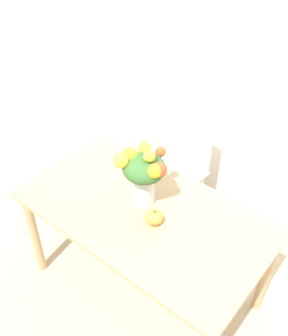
# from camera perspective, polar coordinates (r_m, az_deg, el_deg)

# --- Properties ---
(ground_plane) EXTENTS (12.00, 12.00, 0.00)m
(ground_plane) POSITION_cam_1_polar(r_m,az_deg,el_deg) (2.93, 0.09, -16.71)
(ground_plane) COLOR tan
(wall_back) EXTENTS (8.00, 0.06, 2.70)m
(wall_back) POSITION_cam_1_polar(r_m,az_deg,el_deg) (2.86, 15.81, 15.68)
(wall_back) COLOR white
(wall_back) RESTS_ON ground_plane
(dining_table) EXTENTS (1.49, 0.84, 0.76)m
(dining_table) POSITION_cam_1_polar(r_m,az_deg,el_deg) (2.41, 0.10, -7.79)
(dining_table) COLOR tan
(dining_table) RESTS_ON ground_plane
(flower_vase) EXTENTS (0.30, 0.29, 0.44)m
(flower_vase) POSITION_cam_1_polar(r_m,az_deg,el_deg) (2.24, -0.05, -0.71)
(flower_vase) COLOR silver
(flower_vase) RESTS_ON dining_table
(pumpkin) EXTENTS (0.10, 0.10, 0.09)m
(pumpkin) POSITION_cam_1_polar(r_m,az_deg,el_deg) (2.24, 1.52, -7.16)
(pumpkin) COLOR gold
(pumpkin) RESTS_ON dining_table
(dining_chair_near_window) EXTENTS (0.45, 0.45, 0.92)m
(dining_chair_near_window) POSITION_cam_1_polar(r_m,az_deg,el_deg) (3.11, 4.95, 0.22)
(dining_chair_near_window) COLOR white
(dining_chair_near_window) RESTS_ON ground_plane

